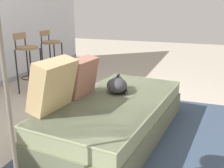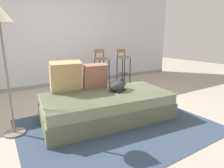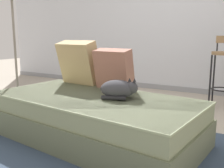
{
  "view_description": "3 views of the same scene",
  "coord_description": "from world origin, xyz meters",
  "px_view_note": "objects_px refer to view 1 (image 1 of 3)",
  "views": [
    {
      "loc": [
        -2.57,
        -1.29,
        1.42
      ],
      "look_at": [
        0.15,
        -0.3,
        0.54
      ],
      "focal_mm": 42.0,
      "sensor_mm": 36.0,
      "label": 1
    },
    {
      "loc": [
        -1.45,
        -2.86,
        1.31
      ],
      "look_at": [
        0.15,
        -0.3,
        0.54
      ],
      "focal_mm": 30.0,
      "sensor_mm": 36.0,
      "label": 2
    },
    {
      "loc": [
        1.37,
        -2.42,
        1.0
      ],
      "look_at": [
        0.15,
        -0.3,
        0.54
      ],
      "focal_mm": 42.0,
      "sensor_mm": 36.0,
      "label": 3
    }
  ],
  "objects_px": {
    "throw_pillow_middle": "(82,77)",
    "bar_stool_near_window": "(28,57)",
    "throw_pillow_corner": "(53,85)",
    "bar_stool_by_doorway": "(51,50)",
    "cat": "(117,85)",
    "couch": "(116,116)"
  },
  "relations": [
    {
      "from": "cat",
      "to": "bar_stool_by_doorway",
      "type": "bearing_deg",
      "value": 52.19
    },
    {
      "from": "throw_pillow_middle",
      "to": "bar_stool_by_doorway",
      "type": "height_order",
      "value": "bar_stool_by_doorway"
    },
    {
      "from": "bar_stool_near_window",
      "to": "bar_stool_by_doorway",
      "type": "height_order",
      "value": "bar_stool_near_window"
    },
    {
      "from": "cat",
      "to": "bar_stool_near_window",
      "type": "distance_m",
      "value": 1.91
    },
    {
      "from": "couch",
      "to": "throw_pillow_middle",
      "type": "bearing_deg",
      "value": 90.83
    },
    {
      "from": "throw_pillow_corner",
      "to": "bar_stool_by_doorway",
      "type": "xyz_separation_m",
      "value": [
        2.14,
        1.39,
        -0.06
      ]
    },
    {
      "from": "throw_pillow_corner",
      "to": "throw_pillow_middle",
      "type": "relative_size",
      "value": 1.18
    },
    {
      "from": "throw_pillow_middle",
      "to": "bar_stool_near_window",
      "type": "relative_size",
      "value": 0.44
    },
    {
      "from": "bar_stool_by_doorway",
      "to": "throw_pillow_corner",
      "type": "bearing_deg",
      "value": -146.97
    },
    {
      "from": "couch",
      "to": "bar_stool_by_doorway",
      "type": "distance_m",
      "value": 2.5
    },
    {
      "from": "throw_pillow_corner",
      "to": "cat",
      "type": "relative_size",
      "value": 1.35
    },
    {
      "from": "bar_stool_by_doorway",
      "to": "bar_stool_near_window",
      "type": "bearing_deg",
      "value": 180.0
    },
    {
      "from": "bar_stool_by_doorway",
      "to": "couch",
      "type": "bearing_deg",
      "value": -131.27
    },
    {
      "from": "throw_pillow_corner",
      "to": "bar_stool_near_window",
      "type": "relative_size",
      "value": 0.52
    },
    {
      "from": "couch",
      "to": "bar_stool_by_doorway",
      "type": "relative_size",
      "value": 2.2
    },
    {
      "from": "couch",
      "to": "throw_pillow_corner",
      "type": "bearing_deg",
      "value": 137.91
    },
    {
      "from": "throw_pillow_corner",
      "to": "bar_stool_by_doorway",
      "type": "relative_size",
      "value": 0.53
    },
    {
      "from": "couch",
      "to": "bar_stool_by_doorway",
      "type": "xyz_separation_m",
      "value": [
        1.62,
        1.85,
        0.4
      ]
    },
    {
      "from": "cat",
      "to": "bar_stool_near_window",
      "type": "bearing_deg",
      "value": 69.12
    },
    {
      "from": "bar_stool_by_doorway",
      "to": "cat",
      "type": "bearing_deg",
      "value": -127.81
    },
    {
      "from": "throw_pillow_corner",
      "to": "throw_pillow_middle",
      "type": "distance_m",
      "value": 0.51
    },
    {
      "from": "couch",
      "to": "bar_stool_near_window",
      "type": "relative_size",
      "value": 2.15
    }
  ]
}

